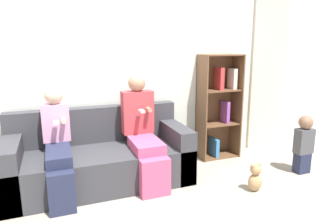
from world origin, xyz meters
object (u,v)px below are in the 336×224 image
object	(u,v)px
couch	(101,160)
toddler_standing	(304,143)
adult_seated	(143,129)
bookshelf	(218,106)
child_seated	(58,144)
teddy_bear	(255,178)

from	to	relation	value
couch	toddler_standing	xyz separation A→B (m)	(2.36, -0.60, 0.11)
couch	toddler_standing	bearing A→B (deg)	-14.37
adult_seated	bookshelf	world-z (taller)	bookshelf
toddler_standing	bookshelf	world-z (taller)	bookshelf
child_seated	adult_seated	bearing A→B (deg)	1.63
couch	teddy_bear	bearing A→B (deg)	-27.84
couch	adult_seated	size ratio (longest dim) A/B	1.63
adult_seated	toddler_standing	xyz separation A→B (m)	(1.88, -0.51, -0.23)
adult_seated	child_seated	size ratio (longest dim) A/B	1.10
couch	teddy_bear	distance (m)	1.72
couch	bookshelf	world-z (taller)	bookshelf
child_seated	teddy_bear	xyz separation A→B (m)	(1.95, -0.68, -0.41)
toddler_standing	teddy_bear	bearing A→B (deg)	-166.99
child_seated	couch	bearing A→B (deg)	14.79
adult_seated	child_seated	world-z (taller)	adult_seated
couch	child_seated	distance (m)	0.53
toddler_standing	bookshelf	size ratio (longest dim) A/B	0.51
couch	toddler_standing	size ratio (longest dim) A/B	2.73
adult_seated	bookshelf	bearing A→B (deg)	17.85
adult_seated	bookshelf	distance (m)	1.27
bookshelf	child_seated	bearing A→B (deg)	-168.95
bookshelf	adult_seated	bearing A→B (deg)	-162.15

